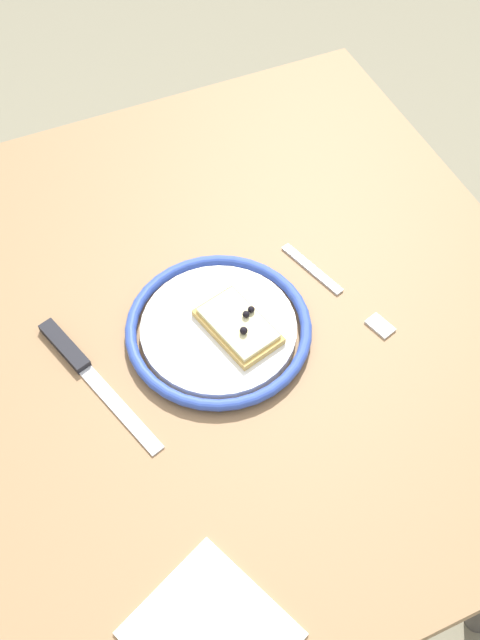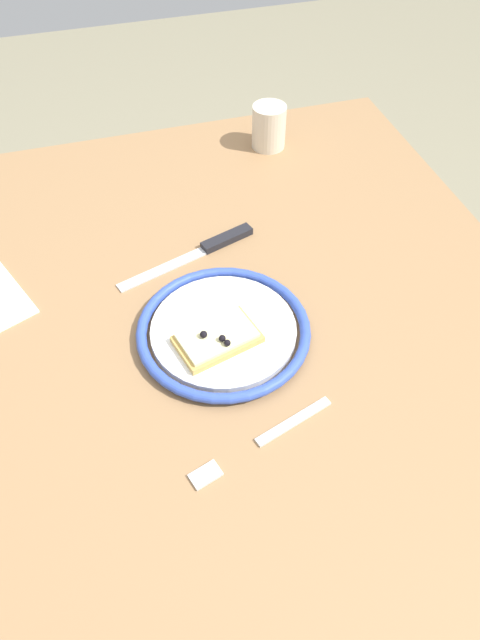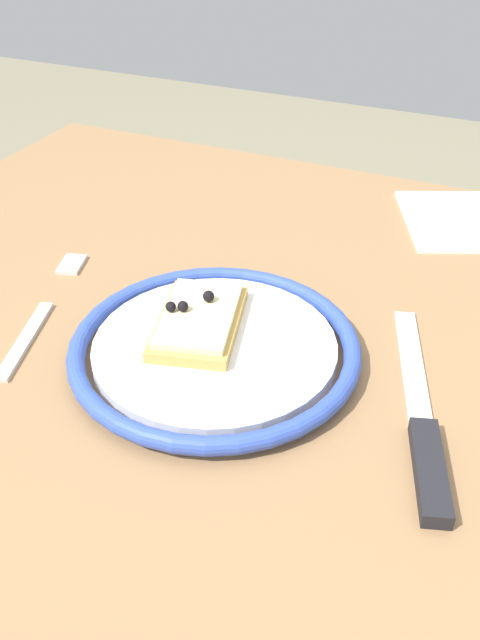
{
  "view_description": "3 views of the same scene",
  "coord_description": "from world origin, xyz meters",
  "views": [
    {
      "loc": [
        0.14,
        0.53,
        1.55
      ],
      "look_at": [
        -0.08,
        0.03,
        0.77
      ],
      "focal_mm": 41.25,
      "sensor_mm": 36.0,
      "label": 1
    },
    {
      "loc": [
        -0.55,
        0.15,
        1.37
      ],
      "look_at": [
        -0.05,
        0.0,
        0.78
      ],
      "focal_mm": 32.06,
      "sensor_mm": 36.0,
      "label": 2
    },
    {
      "loc": [
        0.15,
        -0.38,
        1.12
      ],
      "look_at": [
        -0.04,
        0.05,
        0.78
      ],
      "focal_mm": 38.99,
      "sensor_mm": 36.0,
      "label": 3
    }
  ],
  "objects": [
    {
      "name": "napkin",
      "position": [
        0.1,
        0.36,
        0.76
      ],
      "size": [
        0.18,
        0.19,
        0.0
      ],
      "primitive_type": "cube",
      "rotation": [
        0.0,
        0.0,
        0.4
      ],
      "color": "white",
      "rests_on": "dining_table"
    },
    {
      "name": "pizza_slice_near",
      "position": [
        -0.08,
        0.04,
        0.78
      ],
      "size": [
        0.09,
        0.12,
        0.03
      ],
      "color": "tan",
      "rests_on": "plate"
    },
    {
      "name": "knife",
      "position": [
        0.12,
        -0.0,
        0.76
      ],
      "size": [
        0.09,
        0.23,
        0.01
      ],
      "color": "silver",
      "rests_on": "dining_table"
    },
    {
      "name": "fork",
      "position": [
        -0.23,
        0.03,
        0.76
      ],
      "size": [
        0.08,
        0.2,
        0.0
      ],
      "color": "silver",
      "rests_on": "dining_table"
    },
    {
      "name": "ground_plane",
      "position": [
        0.0,
        0.0,
        0.0
      ],
      "size": [
        6.0,
        6.0,
        0.0
      ],
      "primitive_type": "plane",
      "color": "gray"
    },
    {
      "name": "dining_table",
      "position": [
        0.0,
        0.0,
        0.66
      ],
      "size": [
        1.0,
        0.91,
        0.76
      ],
      "color": "#936D47",
      "rests_on": "ground_plane"
    },
    {
      "name": "plate",
      "position": [
        -0.06,
        0.03,
        0.77
      ],
      "size": [
        0.24,
        0.24,
        0.02
      ],
      "color": "white",
      "rests_on": "dining_table"
    }
  ]
}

